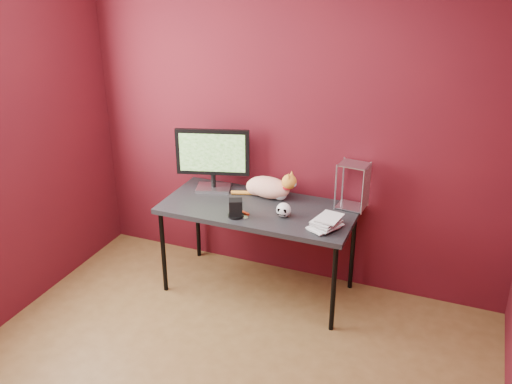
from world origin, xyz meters
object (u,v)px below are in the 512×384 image
at_px(desk, 258,212).
at_px(monitor, 213,156).
at_px(cat, 269,187).
at_px(speaker, 236,209).
at_px(skull_mug, 284,210).
at_px(book_stack, 321,158).

height_order(desk, monitor, monitor).
relative_size(monitor, cat, 1.07).
bearing_deg(desk, speaker, -112.59).
bearing_deg(cat, skull_mug, -45.16).
xyz_separation_m(desk, book_stack, (0.51, -0.12, 0.57)).
bearing_deg(skull_mug, desk, 157.00).
bearing_deg(book_stack, desk, 166.57).
relative_size(skull_mug, speaker, 0.81).
bearing_deg(desk, cat, 86.80).
height_order(monitor, skull_mug, monitor).
distance_m(cat, book_stack, 0.73).
bearing_deg(book_stack, speaker, -170.58).
bearing_deg(skull_mug, book_stack, -8.86).
bearing_deg(desk, skull_mug, -20.82).
bearing_deg(desk, book_stack, -13.43).
bearing_deg(speaker, skull_mug, -2.37).
distance_m(desk, skull_mug, 0.28).
xyz_separation_m(skull_mug, speaker, (-0.33, -0.13, 0.01)).
height_order(skull_mug, speaker, speaker).
height_order(skull_mug, book_stack, book_stack).
distance_m(desk, book_stack, 0.78).
distance_m(desk, cat, 0.24).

